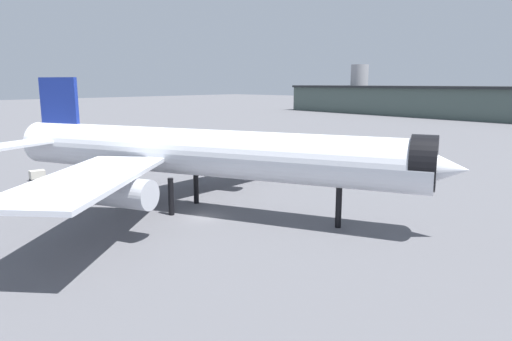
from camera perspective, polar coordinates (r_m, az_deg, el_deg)
name	(u,v)px	position (r m, az deg, el deg)	size (l,w,h in m)	color
ground	(202,217)	(58.75, -6.76, -5.81)	(900.00, 900.00, 0.00)	#56565B
airliner_near_gate	(199,153)	(60.18, -7.12, 2.13)	(62.14, 55.45, 17.57)	silver
terminal_building	(466,102)	(241.57, 24.70, 7.76)	(211.17, 56.41, 26.99)	#475651
baggage_cart_trailing	(37,175)	(88.28, -25.56, -0.53)	(2.12, 2.54, 1.82)	black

